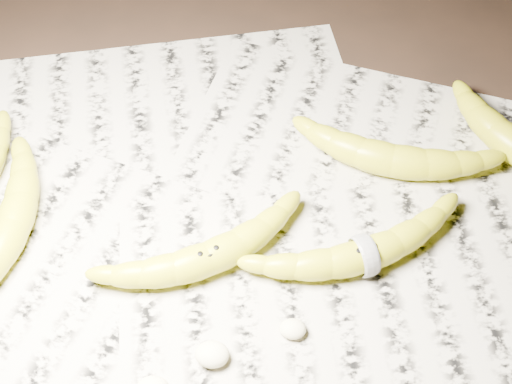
# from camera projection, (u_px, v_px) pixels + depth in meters

# --- Properties ---
(ground) EXTENTS (3.00, 3.00, 0.00)m
(ground) POSITION_uv_depth(u_px,v_px,m) (279.00, 252.00, 0.77)
(ground) COLOR black
(ground) RESTS_ON ground
(newspaper_patch) EXTENTS (0.90, 0.70, 0.01)m
(newspaper_patch) POSITION_uv_depth(u_px,v_px,m) (266.00, 259.00, 0.76)
(newspaper_patch) COLOR #AEA895
(newspaper_patch) RESTS_ON ground
(banana_left_b) EXTENTS (0.08, 0.21, 0.04)m
(banana_left_b) POSITION_uv_depth(u_px,v_px,m) (11.00, 226.00, 0.76)
(banana_left_b) COLOR gold
(banana_left_b) RESTS_ON newspaper_patch
(banana_center) EXTENTS (0.21, 0.16, 0.04)m
(banana_center) POSITION_uv_depth(u_px,v_px,m) (208.00, 256.00, 0.74)
(banana_center) COLOR gold
(banana_center) RESTS_ON newspaper_patch
(banana_taped) EXTENTS (0.23, 0.15, 0.04)m
(banana_taped) POSITION_uv_depth(u_px,v_px,m) (364.00, 254.00, 0.74)
(banana_taped) COLOR gold
(banana_taped) RESTS_ON newspaper_patch
(banana_upper_a) EXTENTS (0.22, 0.09, 0.04)m
(banana_upper_a) POSITION_uv_depth(u_px,v_px,m) (393.00, 158.00, 0.82)
(banana_upper_a) COLOR gold
(banana_upper_a) RESTS_ON newspaper_patch
(measuring_tape) EXTENTS (0.02, 0.04, 0.05)m
(measuring_tape) POSITION_uv_depth(u_px,v_px,m) (364.00, 254.00, 0.74)
(measuring_tape) COLOR white
(measuring_tape) RESTS_ON newspaper_patch
(flesh_chunk_b) EXTENTS (0.03, 0.03, 0.02)m
(flesh_chunk_b) POSITION_uv_depth(u_px,v_px,m) (212.00, 353.00, 0.68)
(flesh_chunk_b) COLOR beige
(flesh_chunk_b) RESTS_ON newspaper_patch
(flesh_chunk_c) EXTENTS (0.03, 0.02, 0.02)m
(flesh_chunk_c) POSITION_uv_depth(u_px,v_px,m) (293.00, 327.00, 0.70)
(flesh_chunk_c) COLOR beige
(flesh_chunk_c) RESTS_ON newspaper_patch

